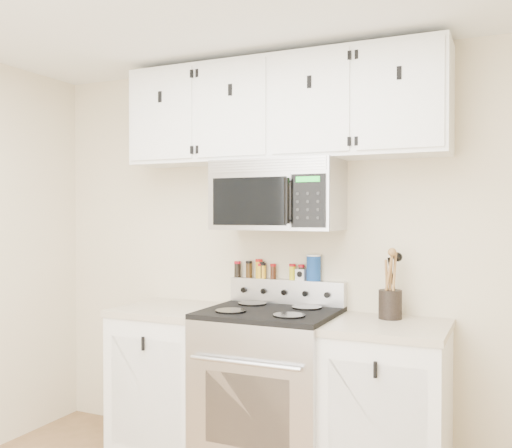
{
  "coord_description": "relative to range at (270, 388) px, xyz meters",
  "views": [
    {
      "loc": [
        1.3,
        -1.66,
        1.52
      ],
      "look_at": [
        -0.1,
        1.45,
        1.46
      ],
      "focal_mm": 40.0,
      "sensor_mm": 36.0,
      "label": 1
    }
  ],
  "objects": [
    {
      "name": "utensil_crock",
      "position": [
        0.67,
        0.17,
        0.53
      ],
      "size": [
        0.13,
        0.13,
        0.38
      ],
      "color": "black",
      "rests_on": "base_cabinet_right"
    },
    {
      "name": "microwave",
      "position": [
        0.0,
        0.13,
        1.14
      ],
      "size": [
        0.76,
        0.44,
        0.42
      ],
      "color": "#9E9EA3",
      "rests_on": "back_wall"
    },
    {
      "name": "spice_jar_6",
      "position": [
        -0.1,
        0.28,
        0.66
      ],
      "size": [
        0.04,
        0.04,
        0.1
      ],
      "color": "#381A0D",
      "rests_on": "range"
    },
    {
      "name": "kitchen_timer",
      "position": [
        0.09,
        0.28,
        0.65
      ],
      "size": [
        0.07,
        0.06,
        0.07
      ],
      "primitive_type": "cube",
      "rotation": [
        0.0,
        0.0,
        -0.11
      ],
      "color": "silver",
      "rests_on": "range"
    },
    {
      "name": "spice_jar_0",
      "position": [
        -0.35,
        0.28,
        0.67
      ],
      "size": [
        0.05,
        0.05,
        0.1
      ],
      "color": "black",
      "rests_on": "range"
    },
    {
      "name": "upper_cabinets",
      "position": [
        -0.0,
        0.15,
        1.66
      ],
      "size": [
        2.0,
        0.35,
        0.62
      ],
      "color": "white",
      "rests_on": "back_wall"
    },
    {
      "name": "back_wall",
      "position": [
        0.0,
        0.32,
        0.76
      ],
      "size": [
        3.5,
        0.01,
        2.5
      ],
      "primitive_type": "cube",
      "color": "beige",
      "rests_on": "floor"
    },
    {
      "name": "spice_jar_9",
      "position": [
        0.17,
        0.28,
        0.67
      ],
      "size": [
        0.04,
        0.04,
        0.1
      ],
      "color": "#422E10",
      "rests_on": "range"
    },
    {
      "name": "spice_jar_7",
      "position": [
        0.04,
        0.28,
        0.66
      ],
      "size": [
        0.04,
        0.04,
        0.1
      ],
      "color": "gold",
      "rests_on": "range"
    },
    {
      "name": "spice_jar_8",
      "position": [
        0.1,
        0.28,
        0.66
      ],
      "size": [
        0.04,
        0.04,
        0.1
      ],
      "color": "black",
      "rests_on": "range"
    },
    {
      "name": "spice_jar_4",
      "position": [
        -0.18,
        0.28,
        0.67
      ],
      "size": [
        0.04,
        0.04,
        0.11
      ],
      "color": "black",
      "rests_on": "range"
    },
    {
      "name": "spice_jar_10",
      "position": [
        0.19,
        0.28,
        0.66
      ],
      "size": [
        0.04,
        0.04,
        0.1
      ],
      "color": "gold",
      "rests_on": "range"
    },
    {
      "name": "range",
      "position": [
        0.0,
        0.0,
        0.0
      ],
      "size": [
        0.76,
        0.65,
        1.1
      ],
      "color": "#B7B7BA",
      "rests_on": "floor"
    },
    {
      "name": "spice_jar_3",
      "position": [
        -0.19,
        0.28,
        0.66
      ],
      "size": [
        0.05,
        0.05,
        0.1
      ],
      "color": "gold",
      "rests_on": "range"
    },
    {
      "name": "spice_jar_5",
      "position": [
        -0.16,
        0.28,
        0.66
      ],
      "size": [
        0.03,
        0.03,
        0.1
      ],
      "color": "gold",
      "rests_on": "range"
    },
    {
      "name": "salt_canister",
      "position": [
        0.18,
        0.28,
        0.7
      ],
      "size": [
        0.09,
        0.09,
        0.16
      ],
      "color": "navy",
      "rests_on": "range"
    },
    {
      "name": "spice_jar_1",
      "position": [
        -0.27,
        0.28,
        0.67
      ],
      "size": [
        0.04,
        0.04,
        0.11
      ],
      "color": "#39240D",
      "rests_on": "range"
    },
    {
      "name": "base_cabinet_left",
      "position": [
        -0.69,
        0.02,
        -0.03
      ],
      "size": [
        0.64,
        0.62,
        0.92
      ],
      "color": "white",
      "rests_on": "floor"
    },
    {
      "name": "spice_jar_2",
      "position": [
        -0.2,
        0.28,
        0.68
      ],
      "size": [
        0.05,
        0.05,
        0.12
      ],
      "color": "gold",
      "rests_on": "range"
    },
    {
      "name": "base_cabinet_right",
      "position": [
        0.69,
        0.02,
        -0.03
      ],
      "size": [
        0.64,
        0.62,
        0.92
      ],
      "color": "white",
      "rests_on": "floor"
    }
  ]
}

